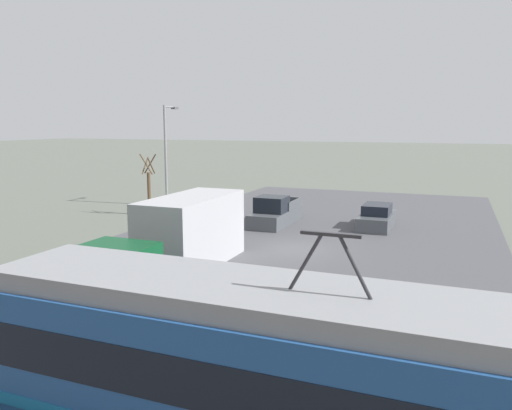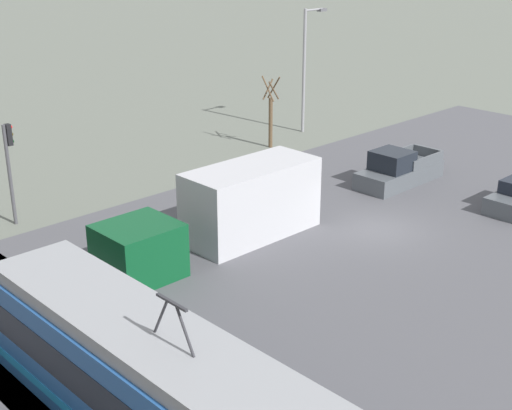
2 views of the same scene
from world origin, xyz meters
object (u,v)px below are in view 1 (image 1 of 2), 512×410
Objects in this scene: pickup_truck at (275,213)px; street_tree at (149,187)px; box_truck at (176,240)px; light_rail_tram at (327,381)px; sedan_car_0 at (377,218)px; street_lamp_near_crossing at (167,148)px.

pickup_truck is 1.20× the size of street_tree.
street_tree is at bearing -51.92° from box_truck.
light_rail_tram reaches higher than pickup_truck.
light_rail_tram is 13.06m from box_truck.
pickup_truck is 6.35m from sedan_car_0.
sedan_car_0 is at bearing -175.46° from street_tree.
pickup_truck is 12.13m from street_lamp_near_crossing.
light_rail_tram is 3.26× the size of street_tree.
street_tree is (15.72, 1.25, 1.30)m from sedan_car_0.
pickup_truck is at bearing -91.96° from box_truck.
box_truck is 2.35× the size of street_tree.
street_lamp_near_crossing is (19.17, -25.49, 2.89)m from light_rail_tram.
box_truck reaches higher than sedan_car_0.
street_tree is 5.14m from street_lamp_near_crossing.
light_rail_tram is at bearing 112.07° from pickup_truck.
street_lamp_near_crossing is (10.24, -15.96, 3.03)m from box_truck.
street_tree is at bearing -0.79° from pickup_truck.
box_truck is at bearing 122.70° from street_lamp_near_crossing.
box_truck is at bearing 88.04° from pickup_truck.
box_truck is at bearing 128.08° from street_tree.
light_rail_tram reaches higher than box_truck.
pickup_truck is 9.60m from street_tree.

